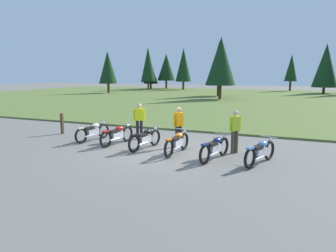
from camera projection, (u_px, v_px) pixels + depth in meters
The scene contains 13 objects.
ground_plane at pixel (162, 150), 12.47m from camera, with size 140.00×140.00×0.00m, color slate.
grass_moorland at pixel (252, 99), 36.33m from camera, with size 80.00×44.00×0.10m, color #5B7033.
forest_treeline at pixel (225, 65), 47.29m from camera, with size 43.05×25.25×8.04m.
motorcycle_cream at pixel (93, 131), 14.20m from camera, with size 0.63×2.09×0.88m.
motorcycle_red at pixel (117, 134), 13.46m from camera, with size 0.63×2.09×0.88m.
motorcycle_black at pixel (145, 138), 12.67m from camera, with size 0.66×2.08×0.88m.
motorcycle_orange at pixel (177, 142), 11.92m from camera, with size 0.62×2.10×0.88m.
motorcycle_navy at pixel (215, 148), 11.07m from camera, with size 0.75×2.06×0.88m.
motorcycle_sky_blue at pixel (260, 152), 10.54m from camera, with size 0.92×2.00×0.88m.
rider_checking_bike at pixel (139, 119), 14.52m from camera, with size 0.51×0.35×1.67m.
rider_in_hivis_vest at pixel (235, 129), 11.92m from camera, with size 0.40×0.44×1.67m.
rider_with_back_turned at pixel (179, 124), 12.98m from camera, with size 0.36×0.50×1.67m.
trail_marker_post at pixel (62, 124), 15.80m from camera, with size 0.12×0.12×1.05m, color #47331E.
Camera 1 is at (4.88, -11.11, 3.06)m, focal length 33.30 mm.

